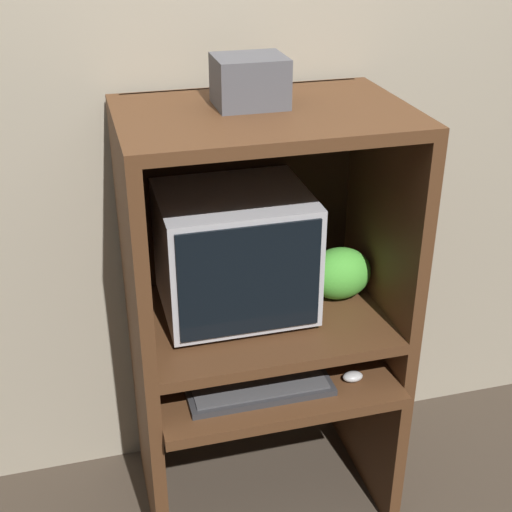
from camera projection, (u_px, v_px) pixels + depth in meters
wall_back at (236, 120)px, 2.32m from camera, size 6.00×0.06×2.60m
desk_base at (266, 418)px, 2.43m from camera, size 0.83×0.62×0.60m
desk_monitor_shelf at (263, 323)px, 2.30m from camera, size 0.83×0.56×0.16m
hutch_upper at (261, 186)px, 2.11m from camera, size 0.83×0.56×0.66m
crt_monitor at (234, 252)px, 2.20m from camera, size 0.46×0.40×0.40m
keyboard at (261, 390)px, 2.17m from camera, size 0.45×0.14×0.03m
mouse at (353, 377)px, 2.23m from camera, size 0.06×0.04×0.03m
snack_bag at (339, 273)px, 2.33m from camera, size 0.21×0.16×0.17m
book_stack at (253, 94)px, 2.00m from camera, size 0.15×0.11×0.06m
storage_box at (250, 81)px, 1.98m from camera, size 0.20×0.17×0.14m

